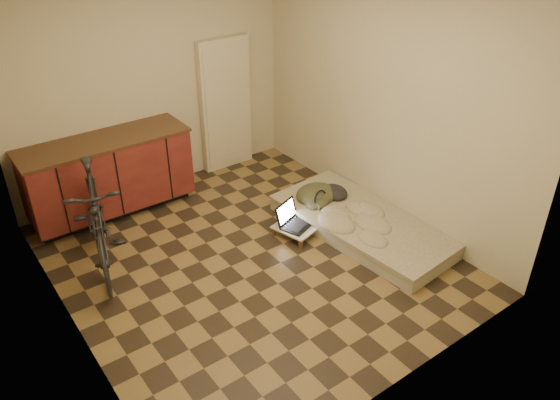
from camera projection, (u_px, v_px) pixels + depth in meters
room_shell at (245, 142)px, 4.92m from camera, size 3.50×4.00×2.60m
cabinets at (109, 175)px, 6.14m from camera, size 1.84×0.62×0.91m
appliance_panel at (225, 105)px, 6.97m from camera, size 0.70×0.10×1.70m
bicycle at (96, 214)px, 5.25m from camera, size 0.97×1.81×1.12m
futon at (364, 224)px, 5.98m from camera, size 1.15×2.13×0.18m
clothing_pile at (321, 189)px, 6.25m from camera, size 0.56×0.48×0.21m
headphones at (321, 199)px, 6.10m from camera, size 0.29×0.28×0.16m
lap_desk at (304, 222)px, 6.00m from camera, size 0.75×0.58×0.11m
laptop at (294, 220)px, 5.90m from camera, size 0.43×0.41×0.24m
mouse at (320, 213)px, 6.10m from camera, size 0.07×0.10×0.03m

